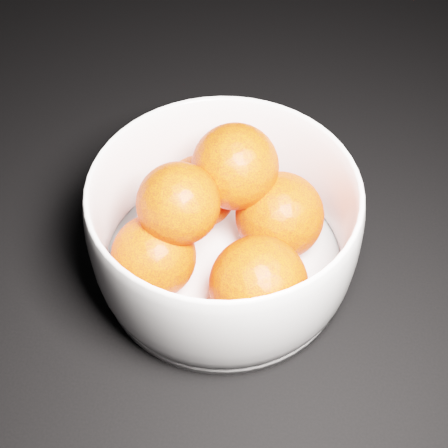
{
  "coord_description": "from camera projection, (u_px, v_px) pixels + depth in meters",
  "views": [
    {
      "loc": [
        -0.22,
        -0.3,
        0.46
      ],
      "look_at": [
        -0.25,
        0.04,
        0.06
      ],
      "focal_mm": 50.0,
      "sensor_mm": 36.0,
      "label": 1
    }
  ],
  "objects": [
    {
      "name": "bowl",
      "position": [
        224.0,
        228.0,
        0.53
      ],
      "size": [
        0.23,
        0.23,
        0.11
      ],
      "rotation": [
        0.0,
        0.0,
        -0.06
      ],
      "color": "white",
      "rests_on": "ground"
    },
    {
      "name": "orange_pile",
      "position": [
        225.0,
        223.0,
        0.52
      ],
      "size": [
        0.18,
        0.17,
        0.12
      ],
      "color": "#FF3509",
      "rests_on": "bowl"
    }
  ]
}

